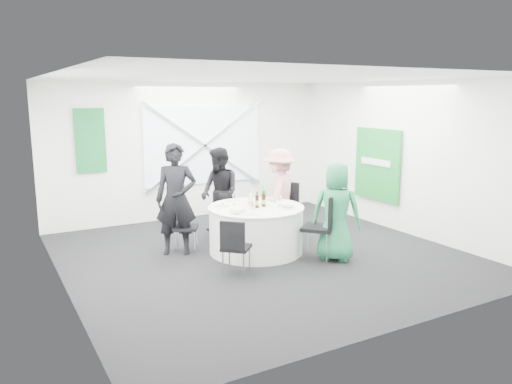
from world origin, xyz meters
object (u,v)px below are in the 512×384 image
person_man_back_left (176,199)px  person_woman_pink (279,193)px  chair_front_right (324,222)px  chair_front_left (235,244)px  chair_back (225,211)px  chair_back_left (181,223)px  green_water_bottle (264,198)px  person_woman_green (336,212)px  clear_water_bottle (251,201)px  banquet_table (256,229)px  chair_back_right (285,205)px  person_man_back (220,192)px

person_man_back_left → person_woman_pink: (1.97, 0.05, -0.10)m
chair_front_right → chair_front_left: bearing=-40.5°
person_man_back_left → chair_front_right: bearing=-11.2°
chair_back → chair_back_left: chair_back_left is taller
chair_back → green_water_bottle: 1.10m
chair_front_left → person_woman_green: person_woman_green is taller
person_woman_green → clear_water_bottle: (-1.04, 0.84, 0.11)m
banquet_table → chair_front_right: chair_front_right is taller
banquet_table → chair_back_right: bearing=30.7°
chair_back_right → person_woman_pink: bearing=-159.4°
chair_back → chair_back_left: 1.10m
chair_back → person_woman_green: person_woman_green is taller
chair_front_left → person_man_back_left: 1.50m
person_woman_pink → person_woman_green: bearing=56.2°
chair_back_left → chair_front_left: chair_back_left is taller
person_woman_green → clear_water_bottle: bearing=8.0°
chair_front_right → person_woman_pink: size_ratio=0.64×
green_water_bottle → person_man_back: bearing=103.6°
chair_front_right → chair_back: bearing=-107.5°
chair_back_left → chair_back_right: bearing=-62.9°
chair_back → person_woman_green: bearing=-68.1°
chair_back_right → person_man_back_left: 2.08m
chair_front_right → person_woman_green: bearing=108.2°
chair_back_left → person_man_back_left: 0.41m
chair_back → chair_front_left: (-0.76, -1.88, -0.00)m
chair_back → clear_water_bottle: (-0.09, -1.14, 0.40)m
chair_front_left → chair_front_right: bearing=-136.2°
banquet_table → chair_front_left: 1.19m
person_woman_pink → clear_water_bottle: person_woman_pink is taller
chair_back_right → chair_front_right: size_ratio=0.96×
chair_back → person_man_back_left: bearing=-160.1°
chair_front_right → clear_water_bottle: (-0.88, 0.75, 0.28)m
chair_front_left → person_man_back_left: (-0.33, 1.41, 0.42)m
person_man_back_left → person_woman_pink: bearing=27.0°
clear_water_bottle → chair_front_left: bearing=-131.9°
chair_back_left → person_man_back_left: (-0.08, -0.03, 0.41)m
chair_front_left → chair_back_right: bearing=-97.2°
person_man_back → clear_water_bottle: 1.25m
chair_front_left → clear_water_bottle: bearing=-88.0°
chair_back_right → chair_front_right: 1.40m
chair_front_right → chair_back_left: bearing=-79.0°
chair_back_right → person_man_back_left: bearing=-121.2°
banquet_table → person_man_back_left: 1.38m
banquet_table → chair_front_left: chair_front_left is taller
chair_back → person_man_back: person_man_back is taller
person_woman_pink → person_man_back_left: bearing=-34.8°
person_woman_green → green_water_bottle: bearing=-6.2°
chair_front_left → green_water_bottle: size_ratio=2.60×
chair_front_left → person_man_back: bearing=-65.7°
chair_front_left → chair_back_left: bearing=-36.1°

